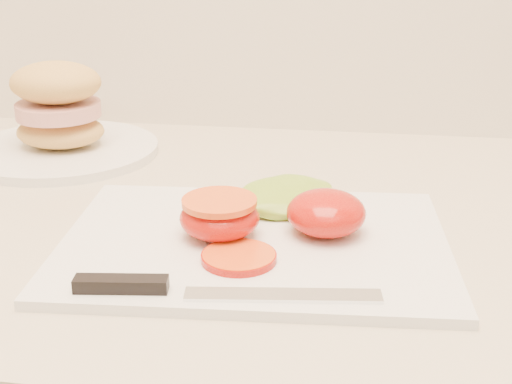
# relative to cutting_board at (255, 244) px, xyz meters

# --- Properties ---
(cutting_board) EXTENTS (0.39, 0.29, 0.01)m
(cutting_board) POSITION_rel_cutting_board_xyz_m (0.00, 0.00, 0.00)
(cutting_board) COLOR white
(cutting_board) RESTS_ON counter
(tomato_half_dome) EXTENTS (0.08, 0.08, 0.04)m
(tomato_half_dome) POSITION_rel_cutting_board_xyz_m (0.07, 0.02, 0.03)
(tomato_half_dome) COLOR red
(tomato_half_dome) RESTS_ON cutting_board
(tomato_half_cut) EXTENTS (0.08, 0.08, 0.04)m
(tomato_half_cut) POSITION_rel_cutting_board_xyz_m (-0.03, 0.00, 0.03)
(tomato_half_cut) COLOR red
(tomato_half_cut) RESTS_ON cutting_board
(tomato_slice_0) EXTENTS (0.07, 0.07, 0.01)m
(tomato_slice_0) POSITION_rel_cutting_board_xyz_m (-0.01, -0.05, 0.01)
(tomato_slice_0) COLOR orange
(tomato_slice_0) RESTS_ON cutting_board
(lettuce_leaf_0) EXTENTS (0.14, 0.13, 0.02)m
(lettuce_leaf_0) POSITION_rel_cutting_board_xyz_m (0.03, 0.08, 0.02)
(lettuce_leaf_0) COLOR #95C434
(lettuce_leaf_0) RESTS_ON cutting_board
(knife) EXTENTS (0.26, 0.04, 0.01)m
(knife) POSITION_rel_cutting_board_xyz_m (-0.04, -0.11, 0.01)
(knife) COLOR silver
(knife) RESTS_ON cutting_board
(sandwich_plate) EXTENTS (0.26, 0.26, 0.13)m
(sandwich_plate) POSITION_rel_cutting_board_xyz_m (-0.30, 0.25, 0.04)
(sandwich_plate) COLOR white
(sandwich_plate) RESTS_ON counter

